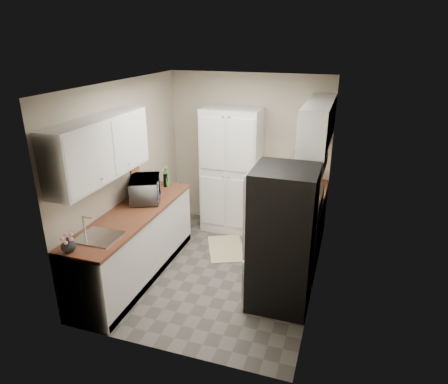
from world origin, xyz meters
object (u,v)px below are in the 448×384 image
Objects in this scene: microwave at (145,189)px; wine_bottle at (165,179)px; pantry_cabinet at (232,171)px; refrigerator at (282,239)px; electric_range at (294,237)px; toaster_oven at (305,177)px.

microwave is 0.55m from wine_bottle.
microwave is 2.20× the size of wine_bottle.
microwave reaches higher than wine_bottle.
pantry_cabinet reaches higher than refrigerator.
electric_range is at bearing -103.46° from microwave.
pantry_cabinet reaches higher than toaster_oven.
pantry_cabinet is 1.17m from toaster_oven.
wine_bottle is at bearing 153.73° from refrigerator.
microwave is at bearing -93.49° from wine_bottle.
toaster_oven is (1.95, 0.71, -0.00)m from wine_bottle.
pantry_cabinet reaches higher than electric_range.
refrigerator is at bearing -26.27° from wine_bottle.
electric_range is 0.88m from refrigerator.
electric_range is 4.41× the size of wine_bottle.
refrigerator reaches higher than wine_bottle.
toaster_oven is (1.17, -0.06, 0.04)m from pantry_cabinet.
refrigerator is 6.64× the size of wine_bottle.
refrigerator is (1.14, -1.73, -0.15)m from pantry_cabinet.
refrigerator is at bearing -92.48° from electric_range.
wine_bottle is (-1.93, 0.95, 0.20)m from refrigerator.
microwave reaches higher than toaster_oven.
pantry_cabinet is 1.56m from microwave.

